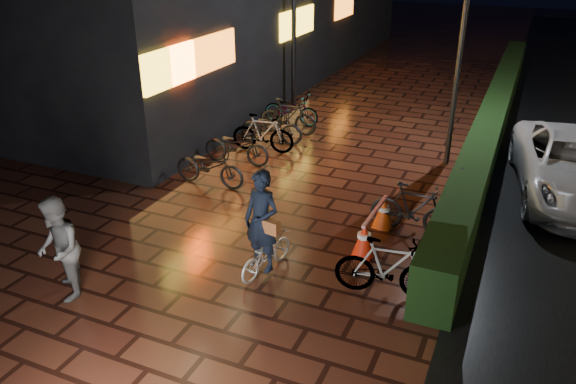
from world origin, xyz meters
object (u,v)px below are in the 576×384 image
at_px(van, 576,167).
at_px(cart_assembly, 469,185).
at_px(cyclist, 264,236).
at_px(traffic_barrier, 374,225).
at_px(bystander_person, 59,249).

xyz_separation_m(van, cart_assembly, (-2.07, -1.49, -0.18)).
bearing_deg(cyclist, traffic_barrier, 52.51).
bearing_deg(van, cart_assembly, -152.59).
distance_m(van, traffic_barrier, 5.09).
height_order(bystander_person, van, bystander_person).
distance_m(traffic_barrier, cart_assembly, 2.61).
xyz_separation_m(cyclist, cart_assembly, (2.87, 4.04, -0.19)).
height_order(cyclist, cart_assembly, cyclist).
bearing_deg(cart_assembly, traffic_barrier, -123.58).
relative_size(van, cart_assembly, 4.93).
distance_m(bystander_person, traffic_barrier, 5.59).
xyz_separation_m(traffic_barrier, cart_assembly, (1.44, 2.17, 0.20)).
bearing_deg(cart_assembly, bystander_person, -132.89).
xyz_separation_m(cyclist, traffic_barrier, (1.43, 1.87, -0.39)).
height_order(traffic_barrier, cart_assembly, cart_assembly).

